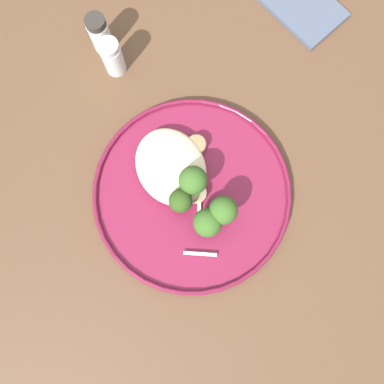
{
  "coord_description": "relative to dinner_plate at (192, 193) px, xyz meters",
  "views": [
    {
      "loc": [
        -0.06,
        0.04,
        1.31
      ],
      "look_at": [
        0.02,
        -0.01,
        0.76
      ],
      "focal_mm": 36.51,
      "sensor_mm": 36.0,
      "label": 1
    }
  ],
  "objects": [
    {
      "name": "ground",
      "position": [
        -0.02,
        0.01,
        -0.75
      ],
      "size": [
        6.0,
        6.0,
        0.0
      ],
      "primitive_type": "plane",
      "color": "#47423D"
    },
    {
      "name": "wooden_dining_table",
      "position": [
        -0.02,
        0.01,
        -0.09
      ],
      "size": [
        1.4,
        1.0,
        0.74
      ],
      "color": "brown",
      "rests_on": "ground"
    },
    {
      "name": "dinner_plate",
      "position": [
        0.0,
        0.0,
        0.0
      ],
      "size": [
        0.29,
        0.29,
        0.02
      ],
      "color": "maroon",
      "rests_on": "wooden_dining_table"
    },
    {
      "name": "noodle_bed",
      "position": [
        0.05,
        0.01,
        0.02
      ],
      "size": [
        0.12,
        0.1,
        0.03
      ],
      "color": "beige",
      "rests_on": "dinner_plate"
    },
    {
      "name": "seared_scallop_half_hidden",
      "position": [
        -0.0,
        -0.0,
        0.01
      ],
      "size": [
        0.03,
        0.03,
        0.01
      ],
      "color": "beige",
      "rests_on": "dinner_plate"
    },
    {
      "name": "seared_scallop_large_seared",
      "position": [
        0.06,
        -0.01,
        0.01
      ],
      "size": [
        0.03,
        0.03,
        0.01
      ],
      "color": "#E5C689",
      "rests_on": "dinner_plate"
    },
    {
      "name": "seared_scallop_center_golden",
      "position": [
        0.03,
        0.03,
        0.01
      ],
      "size": [
        0.03,
        0.03,
        0.02
      ],
      "color": "beige",
      "rests_on": "dinner_plate"
    },
    {
      "name": "seared_scallop_rear_pale",
      "position": [
        0.06,
        -0.04,
        0.01
      ],
      "size": [
        0.03,
        0.03,
        0.01
      ],
      "color": "#DBB77A",
      "rests_on": "dinner_plate"
    },
    {
      "name": "broccoli_floret_beside_noodles",
      "position": [
        -0.01,
        0.02,
        0.03
      ],
      "size": [
        0.03,
        0.03,
        0.05
      ],
      "color": "#7A994C",
      "rests_on": "dinner_plate"
    },
    {
      "name": "broccoli_floret_tall_stalk",
      "position": [
        -0.05,
        0.0,
        0.04
      ],
      "size": [
        0.04,
        0.04,
        0.06
      ],
      "color": "#89A356",
      "rests_on": "dinner_plate"
    },
    {
      "name": "broccoli_floret_rear_charred",
      "position": [
        0.01,
        -0.01,
        0.04
      ],
      "size": [
        0.04,
        0.04,
        0.06
      ],
      "color": "#89A356",
      "rests_on": "dinner_plate"
    },
    {
      "name": "broccoli_floret_split_head",
      "position": [
        -0.05,
        -0.02,
        0.04
      ],
      "size": [
        0.04,
        0.04,
        0.06
      ],
      "color": "#89A356",
      "rests_on": "dinner_plate"
    },
    {
      "name": "onion_sliver_long_sliver",
      "position": [
        -0.03,
        0.0,
        0.01
      ],
      "size": [
        0.04,
        0.03,
        0.0
      ],
      "primitive_type": "cube",
      "rotation": [
        0.0,
        0.0,
        2.62
      ],
      "color": "silver",
      "rests_on": "dinner_plate"
    },
    {
      "name": "onion_sliver_short_strip",
      "position": [
        -0.08,
        0.03,
        0.01
      ],
      "size": [
        0.03,
        0.04,
        0.0
      ],
      "primitive_type": "cube",
      "rotation": [
        0.0,
        0.0,
        1.01
      ],
      "color": "silver",
      "rests_on": "dinner_plate"
    },
    {
      "name": "folded_napkin",
      "position": [
        0.2,
        -0.3,
        -0.0
      ],
      "size": [
        0.17,
        0.12,
        0.01
      ],
      "primitive_type": "cube",
      "rotation": [
        0.0,
        0.0,
        0.25
      ],
      "color": "#4C566B",
      "rests_on": "wooden_dining_table"
    },
    {
      "name": "salt_shaker",
      "position": [
        0.23,
        0.01,
        0.02
      ],
      "size": [
        0.03,
        0.03,
        0.07
      ],
      "color": "white",
      "rests_on": "wooden_dining_table"
    },
    {
      "name": "pepper_shaker",
      "position": [
        0.28,
        0.01,
        0.02
      ],
      "size": [
        0.03,
        0.03,
        0.07
      ],
      "color": "white",
      "rests_on": "wooden_dining_table"
    }
  ]
}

